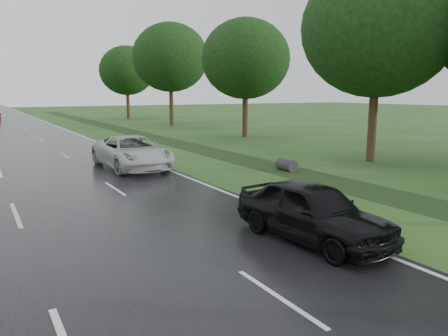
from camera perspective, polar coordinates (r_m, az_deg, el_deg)
edge_stripe_east at (r=51.38m, az=-21.45°, el=5.28°), size 0.12×180.00×0.01m
drainage_ditch at (r=27.59m, az=-3.05°, el=2.52°), size 2.20×120.00×0.56m
tree_east_b at (r=23.99m, az=19.46°, el=16.80°), size 7.60×7.60×10.11m
tree_east_c at (r=35.38m, az=2.83°, el=14.04°), size 7.00×7.00×9.29m
tree_east_d at (r=47.65m, az=-7.02°, el=14.14°), size 8.00×8.00×10.76m
tree_east_f at (r=60.61m, az=-12.58°, el=12.32°), size 7.20×7.20×9.62m
white_pickup at (r=20.94m, az=-11.97°, el=2.07°), size 2.68×5.53×1.52m
dark_sedan at (r=10.69m, az=11.48°, el=-5.54°), size 2.07×4.38×1.45m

